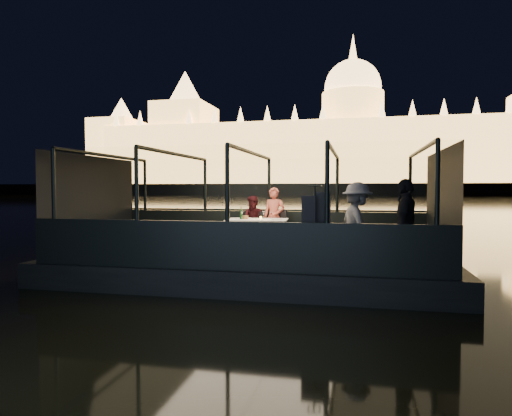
% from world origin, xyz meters
% --- Properties ---
extents(river_water, '(500.00, 500.00, 0.00)m').
position_xyz_m(river_water, '(0.00, 80.00, 0.00)').
color(river_water, black).
rests_on(river_water, ground).
extents(boat_hull, '(8.60, 4.40, 1.00)m').
position_xyz_m(boat_hull, '(0.00, 0.00, 0.00)').
color(boat_hull, black).
rests_on(boat_hull, river_water).
extents(boat_deck, '(8.00, 4.00, 0.04)m').
position_xyz_m(boat_deck, '(0.00, 0.00, 0.48)').
color(boat_deck, black).
rests_on(boat_deck, boat_hull).
extents(gunwale_port, '(8.00, 0.08, 0.90)m').
position_xyz_m(gunwale_port, '(0.00, 2.00, 0.95)').
color(gunwale_port, black).
rests_on(gunwale_port, boat_deck).
extents(gunwale_starboard, '(8.00, 0.08, 0.90)m').
position_xyz_m(gunwale_starboard, '(0.00, -2.00, 0.95)').
color(gunwale_starboard, black).
rests_on(gunwale_starboard, boat_deck).
extents(cabin_glass_port, '(8.00, 0.02, 1.40)m').
position_xyz_m(cabin_glass_port, '(0.00, 2.00, 2.10)').
color(cabin_glass_port, '#99B2B2').
rests_on(cabin_glass_port, gunwale_port).
extents(cabin_glass_starboard, '(8.00, 0.02, 1.40)m').
position_xyz_m(cabin_glass_starboard, '(0.00, -2.00, 2.10)').
color(cabin_glass_starboard, '#99B2B2').
rests_on(cabin_glass_starboard, gunwale_starboard).
extents(cabin_roof_glass, '(8.00, 4.00, 0.02)m').
position_xyz_m(cabin_roof_glass, '(0.00, 0.00, 2.80)').
color(cabin_roof_glass, '#99B2B2').
rests_on(cabin_roof_glass, boat_deck).
extents(end_wall_fore, '(0.02, 4.00, 2.30)m').
position_xyz_m(end_wall_fore, '(-4.00, 0.00, 1.65)').
color(end_wall_fore, black).
rests_on(end_wall_fore, boat_deck).
extents(end_wall_aft, '(0.02, 4.00, 2.30)m').
position_xyz_m(end_wall_aft, '(4.00, 0.00, 1.65)').
color(end_wall_aft, black).
rests_on(end_wall_aft, boat_deck).
extents(canopy_ribs, '(8.00, 4.00, 2.30)m').
position_xyz_m(canopy_ribs, '(0.00, 0.00, 1.65)').
color(canopy_ribs, black).
rests_on(canopy_ribs, boat_deck).
extents(embankment, '(400.00, 140.00, 6.00)m').
position_xyz_m(embankment, '(0.00, 210.00, 1.00)').
color(embankment, '#423D33').
rests_on(embankment, ground).
extents(parliament_building, '(220.00, 32.00, 60.00)m').
position_xyz_m(parliament_building, '(0.00, 175.00, 29.00)').
color(parliament_building, '#F2D18C').
rests_on(parliament_building, embankment).
extents(dining_table_central, '(1.54, 1.17, 0.77)m').
position_xyz_m(dining_table_central, '(-0.05, 0.76, 0.89)').
color(dining_table_central, silver).
rests_on(dining_table_central, boat_deck).
extents(chair_port_left, '(0.50, 0.50, 0.90)m').
position_xyz_m(chair_port_left, '(-0.21, 1.46, 0.95)').
color(chair_port_left, black).
rests_on(chair_port_left, boat_deck).
extents(chair_port_right, '(0.58, 0.58, 0.94)m').
position_xyz_m(chair_port_right, '(0.36, 1.39, 0.95)').
color(chair_port_right, black).
rests_on(chair_port_right, boat_deck).
extents(coat_stand, '(0.47, 0.39, 1.59)m').
position_xyz_m(coat_stand, '(1.57, -1.75, 1.40)').
color(coat_stand, black).
rests_on(coat_stand, boat_deck).
extents(person_woman_coral, '(0.57, 0.40, 1.54)m').
position_xyz_m(person_woman_coral, '(0.23, 1.49, 1.25)').
color(person_woman_coral, '#CF5E4B').
rests_on(person_woman_coral, boat_deck).
extents(person_man_maroon, '(0.74, 0.64, 1.32)m').
position_xyz_m(person_man_maroon, '(-0.31, 1.53, 1.25)').
color(person_man_maroon, '#391015').
rests_on(person_man_maroon, boat_deck).
extents(passenger_stripe, '(0.95, 1.20, 1.63)m').
position_xyz_m(passenger_stripe, '(2.32, -1.05, 1.35)').
color(passenger_stripe, silver).
rests_on(passenger_stripe, boat_deck).
extents(passenger_dark, '(0.66, 1.06, 1.68)m').
position_xyz_m(passenger_dark, '(3.15, -1.56, 1.35)').
color(passenger_dark, black).
rests_on(passenger_dark, boat_deck).
extents(wine_bottle, '(0.07, 0.07, 0.30)m').
position_xyz_m(wine_bottle, '(-0.43, 0.65, 1.42)').
color(wine_bottle, '#133614').
rests_on(wine_bottle, dining_table_central).
extents(bread_basket, '(0.24, 0.24, 0.08)m').
position_xyz_m(bread_basket, '(-0.38, 0.79, 1.31)').
color(bread_basket, olive).
rests_on(bread_basket, dining_table_central).
extents(amber_candle, '(0.06, 0.06, 0.07)m').
position_xyz_m(amber_candle, '(0.04, 0.75, 1.31)').
color(amber_candle, yellow).
rests_on(amber_candle, dining_table_central).
extents(plate_near, '(0.33, 0.33, 0.02)m').
position_xyz_m(plate_near, '(0.44, 0.66, 1.27)').
color(plate_near, white).
rests_on(plate_near, dining_table_central).
extents(plate_far, '(0.34, 0.34, 0.02)m').
position_xyz_m(plate_far, '(-0.37, 1.01, 1.27)').
color(plate_far, white).
rests_on(plate_far, dining_table_central).
extents(wine_glass_white, '(0.09, 0.09, 0.21)m').
position_xyz_m(wine_glass_white, '(-0.38, 0.56, 1.36)').
color(wine_glass_white, silver).
rests_on(wine_glass_white, dining_table_central).
extents(wine_glass_red, '(0.07, 0.07, 0.17)m').
position_xyz_m(wine_glass_red, '(0.27, 0.93, 1.36)').
color(wine_glass_red, white).
rests_on(wine_glass_red, dining_table_central).
extents(wine_glass_empty, '(0.09, 0.09, 0.20)m').
position_xyz_m(wine_glass_empty, '(0.13, 0.68, 1.36)').
color(wine_glass_empty, silver).
rests_on(wine_glass_empty, dining_table_central).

